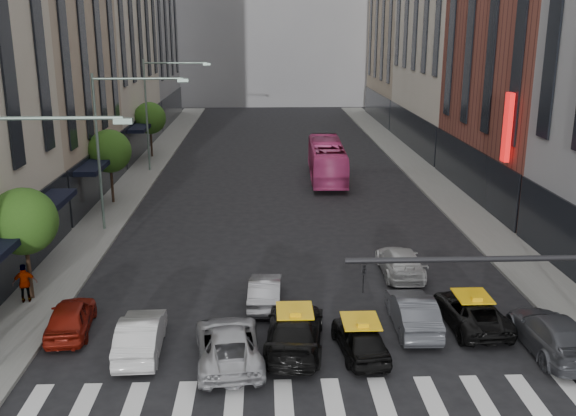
{
  "coord_description": "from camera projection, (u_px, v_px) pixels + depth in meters",
  "views": [
    {
      "loc": [
        -1.58,
        -16.47,
        11.63
      ],
      "look_at": [
        -0.52,
        10.43,
        4.0
      ],
      "focal_mm": 40.0,
      "sensor_mm": 36.0,
      "label": 1
    }
  ],
  "objects": [
    {
      "name": "sidewalk_left",
      "position": [
        130.0,
        189.0,
        47.45
      ],
      "size": [
        3.0,
        96.0,
        0.15
      ],
      "primitive_type": "cube",
      "color": "slate",
      "rests_on": "ground"
    },
    {
      "name": "sidewalk_right",
      "position": [
        437.0,
        186.0,
        48.32
      ],
      "size": [
        3.0,
        96.0,
        0.15
      ],
      "primitive_type": "cube",
      "color": "slate",
      "rests_on": "ground"
    },
    {
      "name": "building_left_b",
      "position": [
        27.0,
        21.0,
        42.06
      ],
      "size": [
        8.0,
        16.0,
        24.0
      ],
      "primitive_type": "cube",
      "color": "tan",
      "rests_on": "ground"
    },
    {
      "name": "building_right_b",
      "position": [
        544.0,
        5.0,
        42.12
      ],
      "size": [
        8.0,
        18.0,
        26.0
      ],
      "primitive_type": "cube",
      "color": "brown",
      "rests_on": "ground"
    },
    {
      "name": "building_right_d",
      "position": [
        413.0,
        7.0,
        78.38
      ],
      "size": [
        8.0,
        18.0,
        28.0
      ],
      "primitive_type": "cube",
      "color": "tan",
      "rests_on": "ground"
    },
    {
      "name": "tree_near",
      "position": [
        24.0,
        221.0,
        27.23
      ],
      "size": [
        2.88,
        2.88,
        4.95
      ],
      "color": "black",
      "rests_on": "sidewalk_left"
    },
    {
      "name": "tree_mid",
      "position": [
        110.0,
        151.0,
        42.61
      ],
      "size": [
        2.88,
        2.88,
        4.95
      ],
      "color": "black",
      "rests_on": "sidewalk_left"
    },
    {
      "name": "tree_far",
      "position": [
        150.0,
        118.0,
        58.0
      ],
      "size": [
        2.88,
        2.88,
        4.95
      ],
      "color": "black",
      "rests_on": "sidewalk_left"
    },
    {
      "name": "streetlamp_near",
      "position": [
        5.0,
        209.0,
        20.92
      ],
      "size": [
        5.38,
        0.25,
        9.0
      ],
      "color": "gray",
      "rests_on": "sidewalk_left"
    },
    {
      "name": "streetlamp_mid",
      "position": [
        114.0,
        132.0,
        36.3
      ],
      "size": [
        5.38,
        0.25,
        9.0
      ],
      "color": "gray",
      "rests_on": "sidewalk_left"
    },
    {
      "name": "streetlamp_far",
      "position": [
        158.0,
        100.0,
        51.68
      ],
      "size": [
        5.38,
        0.25,
        9.0
      ],
      "color": "gray",
      "rests_on": "sidewalk_left"
    },
    {
      "name": "liberty_sign",
      "position": [
        507.0,
        127.0,
        37.13
      ],
      "size": [
        0.3,
        0.7,
        4.0
      ],
      "color": "red",
      "rests_on": "ground"
    },
    {
      "name": "car_red",
      "position": [
        71.0,
        317.0,
        25.11
      ],
      "size": [
        1.98,
        4.07,
        1.34
      ],
      "primitive_type": "imported",
      "rotation": [
        0.0,
        0.0,
        3.25
      ],
      "color": "maroon",
      "rests_on": "ground"
    },
    {
      "name": "car_white_front",
      "position": [
        141.0,
        335.0,
        23.58
      ],
      "size": [
        1.67,
        4.33,
        1.41
      ],
      "primitive_type": "imported",
      "rotation": [
        0.0,
        0.0,
        3.18
      ],
      "color": "silver",
      "rests_on": "ground"
    },
    {
      "name": "car_silver",
      "position": [
        228.0,
        344.0,
        22.96
      ],
      "size": [
        2.79,
        5.13,
        1.36
      ],
      "primitive_type": "imported",
      "rotation": [
        0.0,
        0.0,
        3.25
      ],
      "color": "#ACADB2",
      "rests_on": "ground"
    },
    {
      "name": "taxi_left",
      "position": [
        295.0,
        329.0,
        23.91
      ],
      "size": [
        2.6,
        5.32,
        1.49
      ],
      "primitive_type": "imported",
      "rotation": [
        0.0,
        0.0,
        3.04
      ],
      "color": "black",
      "rests_on": "ground"
    },
    {
      "name": "taxi_center",
      "position": [
        360.0,
        338.0,
        23.47
      ],
      "size": [
        1.97,
        3.97,
        1.3
      ],
      "primitive_type": "imported",
      "rotation": [
        0.0,
        0.0,
        3.26
      ],
      "color": "black",
      "rests_on": "ground"
    },
    {
      "name": "car_grey_mid",
      "position": [
        413.0,
        312.0,
        25.44
      ],
      "size": [
        1.59,
        4.38,
        1.44
      ],
      "primitive_type": "imported",
      "rotation": [
        0.0,
        0.0,
        3.13
      ],
      "color": "#44474D",
      "rests_on": "ground"
    },
    {
      "name": "taxi_right",
      "position": [
        471.0,
        311.0,
        25.7
      ],
      "size": [
        2.34,
        4.68,
        1.27
      ],
      "primitive_type": "imported",
      "rotation": [
        0.0,
        0.0,
        3.19
      ],
      "color": "black",
      "rests_on": "ground"
    },
    {
      "name": "car_grey_curb",
      "position": [
        552.0,
        334.0,
        23.64
      ],
      "size": [
        2.09,
        5.01,
        1.45
      ],
      "primitive_type": "imported",
      "rotation": [
        0.0,
        0.0,
        3.15
      ],
      "color": "#42444A",
      "rests_on": "ground"
    },
    {
      "name": "car_row2_left",
      "position": [
        265.0,
        291.0,
        27.63
      ],
      "size": [
        1.53,
        3.93,
        1.27
      ],
      "primitive_type": "imported",
      "rotation": [
        0.0,
        0.0,
        3.1
      ],
      "color": "gray",
      "rests_on": "ground"
    },
    {
      "name": "car_row2_right",
      "position": [
        400.0,
        261.0,
        31.04
      ],
      "size": [
        1.93,
        4.64,
        1.34
      ],
      "primitive_type": "imported",
      "rotation": [
        0.0,
        0.0,
        3.13
      ],
      "color": "#BABABA",
      "rests_on": "ground"
    },
    {
      "name": "bus",
      "position": [
        327.0,
        160.0,
        50.36
      ],
      "size": [
        2.92,
        10.92,
        3.02
      ],
      "primitive_type": "imported",
      "rotation": [
        0.0,
        0.0,
        3.11
      ],
      "color": "#C33978",
      "rests_on": "ground"
    },
    {
      "name": "pedestrian_far",
      "position": [
        25.0,
        283.0,
        27.53
      ],
      "size": [
        1.08,
        0.67,
        1.72
      ],
      "primitive_type": "imported",
      "rotation": [
        0.0,
        0.0,
        3.4
      ],
      "color": "gray",
      "rests_on": "sidewalk_left"
    }
  ]
}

